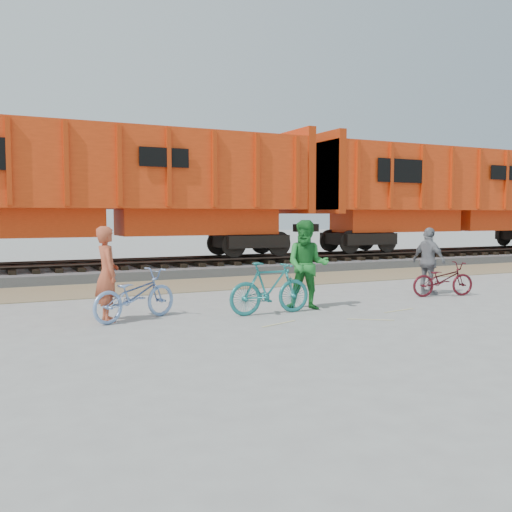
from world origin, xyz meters
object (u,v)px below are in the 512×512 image
object	(u,v)px
bicycle_teal	(270,288)
person_woman	(429,261)
bicycle_blue	(135,295)
hopper_car_center	(110,185)
hopper_car_right	(452,193)
person_solo	(107,274)
person_man	(307,265)
bicycle_maroon	(443,279)

from	to	relation	value
bicycle_teal	person_woman	bearing A→B (deg)	-79.93
bicycle_blue	hopper_car_center	bearing A→B (deg)	-31.04
hopper_car_center	bicycle_blue	size ratio (longest dim) A/B	7.49
hopper_car_center	person_woman	bearing A→B (deg)	-51.08
hopper_car_right	person_solo	distance (m)	18.69
hopper_car_center	person_solo	xyz separation A→B (m)	(-1.70, -8.13, -2.10)
hopper_car_center	bicycle_blue	xyz separation A→B (m)	(-1.20, -8.23, -2.51)
bicycle_blue	person_woman	bearing A→B (deg)	-110.68
person_man	hopper_car_center	bearing A→B (deg)	140.48
hopper_car_center	bicycle_blue	distance (m)	8.69
hopper_car_right	person_solo	world-z (taller)	hopper_car_right
person_woman	hopper_car_center	bearing A→B (deg)	33.57
hopper_car_right	bicycle_maroon	world-z (taller)	hopper_car_right
person_solo	person_man	world-z (taller)	person_man
hopper_car_center	bicycle_blue	world-z (taller)	hopper_car_center
bicycle_teal	bicycle_maroon	distance (m)	5.09
hopper_car_right	hopper_car_center	bearing A→B (deg)	180.00
bicycle_teal	person_solo	xyz separation A→B (m)	(-3.15, 0.65, 0.37)
hopper_car_center	person_solo	bearing A→B (deg)	-101.81
person_solo	bicycle_blue	bearing A→B (deg)	-103.04
bicycle_blue	bicycle_maroon	xyz separation A→B (m)	(7.72, -0.12, -0.06)
bicycle_maroon	bicycle_teal	bearing A→B (deg)	107.44
bicycle_blue	bicycle_maroon	world-z (taller)	bicycle_blue
hopper_car_right	person_man	distance (m)	15.34
bicycle_teal	person_solo	world-z (taller)	person_solo
bicycle_teal	bicycle_maroon	xyz separation A→B (m)	(5.07, 0.43, -0.11)
bicycle_teal	person_solo	size ratio (longest dim) A/B	0.99
bicycle_maroon	person_woman	distance (m)	0.60
bicycle_maroon	person_solo	bearing A→B (deg)	101.06
person_man	bicycle_maroon	bearing A→B (deg)	37.74
hopper_car_right	bicycle_blue	xyz separation A→B (m)	(-16.20, -8.23, -2.51)
hopper_car_right	bicycle_teal	xyz separation A→B (m)	(-13.55, -8.78, -2.47)
hopper_car_right	bicycle_teal	distance (m)	16.33
hopper_car_right	person_solo	bearing A→B (deg)	-154.04
hopper_car_center	bicycle_teal	xyz separation A→B (m)	(1.45, -8.78, -2.47)
bicycle_maroon	person_solo	world-z (taller)	person_solo
hopper_car_right	person_solo	size ratio (longest dim) A/B	7.69
bicycle_blue	bicycle_maroon	bearing A→B (deg)	-113.67
hopper_car_right	bicycle_maroon	bearing A→B (deg)	-135.40
bicycle_maroon	person_man	size ratio (longest dim) A/B	0.85
hopper_car_center	person_man	xyz separation A→B (m)	(2.45, -8.58, -2.04)
hopper_car_right	person_woman	size ratio (longest dim) A/B	8.15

